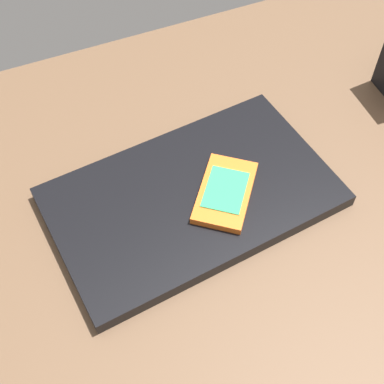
{
  "coord_description": "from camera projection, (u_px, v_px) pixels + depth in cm",
  "views": [
    {
      "loc": [
        -24.8,
        -32.82,
        59.8
      ],
      "look_at": [
        -8.38,
        4.54,
        5.0
      ],
      "focal_mm": 50.23,
      "sensor_mm": 36.0,
      "label": 1
    }
  ],
  "objects": [
    {
      "name": "desk_surface",
      "position": [
        264.0,
        213.0,
        0.71
      ],
      "size": [
        120.0,
        80.0,
        3.0
      ],
      "primitive_type": "cube",
      "color": "brown",
      "rests_on": "ground"
    },
    {
      "name": "cell_phone_on_laptop",
      "position": [
        225.0,
        192.0,
        0.68
      ],
      "size": [
        11.72,
        12.4,
        1.13
      ],
      "color": "orange",
      "rests_on": "laptop_closed"
    },
    {
      "name": "laptop_closed",
      "position": [
        192.0,
        197.0,
        0.69
      ],
      "size": [
        37.71,
        24.85,
        1.9
      ],
      "primitive_type": "cube",
      "rotation": [
        0.0,
        0.0,
        0.1
      ],
      "color": "black",
      "rests_on": "desk_surface"
    }
  ]
}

